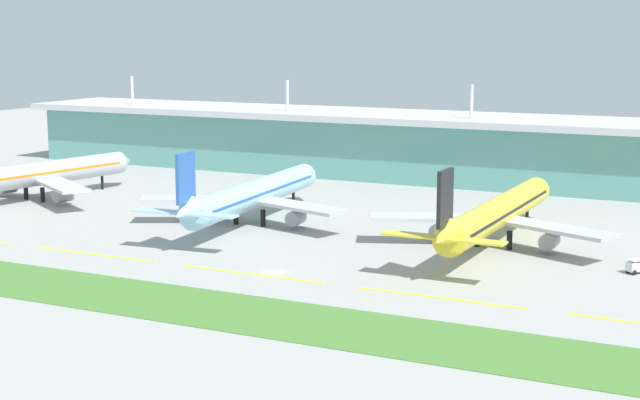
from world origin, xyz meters
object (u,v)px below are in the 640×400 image
airliner_nearest (38,174)px  baggage_cart (637,266)px  airliner_near_middle (252,195)px  airliner_far_middle (496,214)px

airliner_nearest → baggage_cart: size_ratio=15.59×
airliner_near_middle → airliner_far_middle: (53.46, 1.66, 0.00)m
airliner_nearest → airliner_far_middle: 116.22m
airliner_far_middle → baggage_cart: 30.21m
airliner_near_middle → airliner_far_middle: bearing=1.8°
airliner_nearest → baggage_cart: (144.23, -11.42, -5.18)m
airliner_nearest → airliner_far_middle: size_ratio=0.87×
airliner_nearest → baggage_cart: airliner_nearest is taller
airliner_nearest → airliner_far_middle: same height
airliner_near_middle → airliner_nearest: bearing=177.2°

